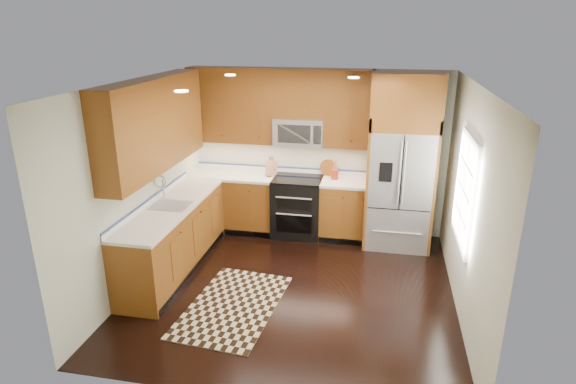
% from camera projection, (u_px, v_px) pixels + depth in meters
% --- Properties ---
extents(ground, '(4.00, 4.00, 0.00)m').
position_uv_depth(ground, '(294.00, 288.00, 6.21)').
color(ground, black).
rests_on(ground, ground).
extents(wall_back, '(4.00, 0.02, 2.60)m').
position_uv_depth(wall_back, '(317.00, 152.00, 7.62)').
color(wall_back, beige).
rests_on(wall_back, ground).
extents(wall_left, '(0.02, 4.00, 2.60)m').
position_uv_depth(wall_left, '(140.00, 183.00, 6.14)').
color(wall_left, beige).
rests_on(wall_left, ground).
extents(wall_right, '(0.02, 4.00, 2.60)m').
position_uv_depth(wall_right, '(468.00, 205.00, 5.41)').
color(wall_right, beige).
rests_on(wall_right, ground).
extents(window, '(0.04, 1.10, 1.30)m').
position_uv_depth(window, '(465.00, 191.00, 5.56)').
color(window, white).
rests_on(window, ground).
extents(base_cabinets, '(2.85, 3.00, 0.90)m').
position_uv_depth(base_cabinets, '(223.00, 222.00, 7.11)').
color(base_cabinets, brown).
rests_on(base_cabinets, ground).
extents(countertop, '(2.86, 3.01, 0.04)m').
position_uv_depth(countertop, '(233.00, 190.00, 7.04)').
color(countertop, silver).
rests_on(countertop, base_cabinets).
extents(upper_cabinets, '(2.85, 3.00, 1.15)m').
position_uv_depth(upper_cabinets, '(228.00, 114.00, 6.75)').
color(upper_cabinets, brown).
rests_on(upper_cabinets, ground).
extents(range, '(0.76, 0.67, 0.95)m').
position_uv_depth(range, '(297.00, 207.00, 7.64)').
color(range, black).
rests_on(range, ground).
extents(microwave, '(0.76, 0.40, 0.42)m').
position_uv_depth(microwave, '(299.00, 132.00, 7.36)').
color(microwave, '#B2B2B7').
rests_on(microwave, ground).
extents(refrigerator, '(0.98, 0.75, 2.60)m').
position_uv_depth(refrigerator, '(401.00, 162.00, 7.04)').
color(refrigerator, '#B2B2B7').
rests_on(refrigerator, ground).
extents(sink_faucet, '(0.54, 0.44, 0.37)m').
position_uv_depth(sink_faucet, '(169.00, 201.00, 6.41)').
color(sink_faucet, '#B2B2B7').
rests_on(sink_faucet, countertop).
extents(rug, '(1.15, 1.75, 0.01)m').
position_uv_depth(rug, '(233.00, 305.00, 5.81)').
color(rug, black).
rests_on(rug, ground).
extents(knife_block, '(0.16, 0.18, 0.31)m').
position_uv_depth(knife_block, '(271.00, 168.00, 7.60)').
color(knife_block, '#A4744F').
rests_on(knife_block, countertop).
extents(utensil_crock, '(0.15, 0.15, 0.31)m').
position_uv_depth(utensil_crock, '(335.00, 173.00, 7.43)').
color(utensil_crock, maroon).
rests_on(utensil_crock, countertop).
extents(cutting_board, '(0.30, 0.30, 0.02)m').
position_uv_depth(cutting_board, '(328.00, 175.00, 7.65)').
color(cutting_board, brown).
rests_on(cutting_board, countertop).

